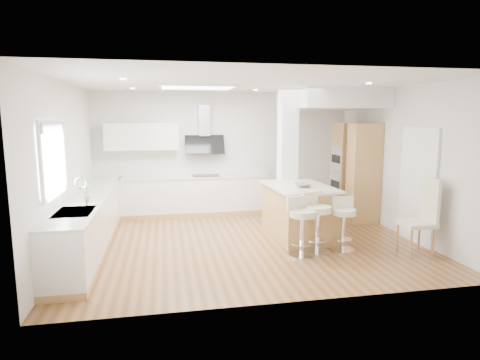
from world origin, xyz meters
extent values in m
plane|color=#8F5F35|center=(0.00, 0.00, 0.00)|extent=(6.00, 6.00, 0.00)
cube|color=silver|center=(0.00, 0.00, 0.00)|extent=(6.00, 5.00, 0.02)
cube|color=silver|center=(0.00, 2.50, 1.40)|extent=(6.00, 0.04, 2.80)
cube|color=silver|center=(-3.00, 0.00, 1.40)|extent=(0.04, 5.00, 2.80)
cube|color=silver|center=(3.00, 0.00, 1.40)|extent=(0.04, 5.00, 2.80)
cube|color=white|center=(-0.80, 0.60, 2.77)|extent=(1.40, 0.95, 0.05)
cube|color=white|center=(-0.80, 0.60, 2.76)|extent=(1.25, 0.80, 0.03)
cylinder|color=white|center=(-2.00, 1.50, 2.78)|extent=(0.10, 0.10, 0.02)
cylinder|color=white|center=(-2.00, -0.50, 2.78)|extent=(0.10, 0.10, 0.02)
cylinder|color=white|center=(0.50, 1.50, 2.78)|extent=(0.10, 0.10, 0.02)
cylinder|color=white|center=(2.00, 1.00, 2.78)|extent=(0.10, 0.10, 0.02)
cylinder|color=white|center=(2.00, -0.50, 2.78)|extent=(0.10, 0.10, 0.02)
cube|color=silver|center=(-2.96, -0.90, 1.65)|extent=(0.03, 1.15, 0.95)
cube|color=white|center=(-2.95, -0.90, 2.15)|extent=(0.04, 1.28, 0.06)
cube|color=white|center=(-2.95, -0.90, 1.15)|extent=(0.04, 1.28, 0.06)
cube|color=white|center=(-2.95, -1.51, 1.65)|extent=(0.04, 0.06, 0.95)
cube|color=white|center=(-2.95, -0.29, 1.65)|extent=(0.04, 0.06, 0.95)
cube|color=#999CA0|center=(-2.94, -0.90, 2.08)|extent=(0.03, 1.18, 0.14)
cube|color=#4D463D|center=(2.99, -0.60, 1.00)|extent=(0.02, 0.90, 2.00)
cube|color=white|center=(2.97, -0.60, 1.00)|extent=(0.05, 1.00, 2.10)
cube|color=tan|center=(-2.70, 0.25, 0.05)|extent=(0.60, 4.50, 0.10)
cube|color=white|center=(-2.70, 0.25, 0.48)|extent=(0.60, 4.50, 0.76)
cube|color=beige|center=(-2.70, 0.25, 0.88)|extent=(0.63, 4.50, 0.04)
cube|color=#B2B3B7|center=(-2.70, -1.00, 0.89)|extent=(0.50, 0.75, 0.02)
cube|color=#B2B3B7|center=(-2.70, -1.18, 0.84)|extent=(0.40, 0.34, 0.10)
cube|color=#B2B3B7|center=(-2.70, -0.82, 0.84)|extent=(0.40, 0.34, 0.10)
cylinder|color=silver|center=(-2.58, -0.70, 1.08)|extent=(0.02, 0.02, 0.36)
torus|color=silver|center=(-2.65, -0.70, 1.26)|extent=(0.18, 0.02, 0.18)
imported|color=#4A7F40|center=(-2.65, -0.35, 1.06)|extent=(0.17, 0.12, 0.33)
cube|color=tan|center=(-0.75, 2.20, 0.05)|extent=(3.30, 0.60, 0.10)
cube|color=white|center=(-0.75, 2.20, 0.48)|extent=(3.30, 0.60, 0.76)
cube|color=beige|center=(-0.75, 2.20, 0.88)|extent=(3.33, 0.63, 0.04)
cube|color=black|center=(-0.50, 2.20, 0.91)|extent=(0.60, 0.40, 0.01)
cube|color=white|center=(-1.90, 2.33, 1.80)|extent=(1.60, 0.34, 0.60)
cube|color=#B2B3B7|center=(-0.50, 2.40, 2.15)|extent=(0.25, 0.18, 0.70)
cube|color=black|center=(-0.50, 2.32, 1.60)|extent=(0.90, 0.26, 0.44)
cube|color=white|center=(1.05, 0.95, 1.40)|extent=(0.35, 0.35, 2.80)
cube|color=silver|center=(2.10, 1.40, 2.60)|extent=(1.78, 2.20, 0.40)
cube|color=tan|center=(2.68, 1.50, 1.05)|extent=(0.62, 0.62, 2.10)
cube|color=tan|center=(2.68, 0.80, 1.05)|extent=(0.62, 0.40, 2.10)
cube|color=#B2B3B7|center=(2.37, 1.50, 1.30)|extent=(0.02, 0.55, 0.55)
cube|color=#B2B3B7|center=(2.37, 1.50, 0.72)|extent=(0.02, 0.55, 0.55)
cube|color=black|center=(2.36, 1.50, 1.30)|extent=(0.01, 0.45, 0.18)
cube|color=black|center=(2.36, 1.50, 0.72)|extent=(0.01, 0.45, 0.18)
cube|color=tan|center=(1.01, 0.08, 0.47)|extent=(1.06, 1.57, 0.93)
cube|color=beige|center=(1.01, 0.08, 0.95)|extent=(1.15, 1.66, 0.04)
imported|color=gray|center=(1.02, -0.08, 1.01)|extent=(0.30, 0.30, 0.07)
sphere|color=orange|center=(1.06, -0.08, 1.01)|extent=(0.08, 0.08, 0.08)
sphere|color=orange|center=(0.98, -0.07, 1.01)|extent=(0.08, 0.08, 0.08)
sphere|color=#71A236|center=(1.02, -0.13, 1.01)|extent=(0.08, 0.08, 0.08)
cylinder|color=silver|center=(0.71, -0.96, 0.01)|extent=(0.53, 0.53, 0.03)
cylinder|color=silver|center=(0.71, -0.96, 0.34)|extent=(0.08, 0.08, 0.63)
cylinder|color=silver|center=(0.71, -0.96, 0.21)|extent=(0.41, 0.41, 0.01)
cylinder|color=beige|center=(0.71, -0.96, 0.70)|extent=(0.51, 0.51, 0.10)
cube|color=beige|center=(0.67, -0.81, 0.85)|extent=(0.37, 0.15, 0.21)
cylinder|color=silver|center=(1.02, -0.85, 0.02)|extent=(0.57, 0.57, 0.03)
cylinder|color=silver|center=(1.02, -0.85, 0.36)|extent=(0.09, 0.09, 0.67)
cylinder|color=silver|center=(1.02, -0.85, 0.23)|extent=(0.44, 0.44, 0.02)
cylinder|color=beige|center=(1.02, -0.85, 0.74)|extent=(0.55, 0.55, 0.10)
cube|color=beige|center=(0.97, -0.69, 0.89)|extent=(0.38, 0.18, 0.23)
cylinder|color=silver|center=(1.48, -0.83, 0.01)|extent=(0.50, 0.50, 0.03)
cylinder|color=silver|center=(1.48, -0.83, 0.32)|extent=(0.08, 0.08, 0.60)
cylinder|color=silver|center=(1.48, -0.83, 0.20)|extent=(0.39, 0.39, 0.01)
cylinder|color=beige|center=(1.48, -0.83, 0.67)|extent=(0.48, 0.48, 0.09)
cube|color=beige|center=(1.52, -0.69, 0.81)|extent=(0.35, 0.14, 0.20)
cube|color=beige|center=(2.57, -1.21, 0.51)|extent=(0.50, 0.50, 0.07)
cube|color=beige|center=(2.78, -1.22, 0.87)|extent=(0.07, 0.46, 0.78)
cylinder|color=tan|center=(2.37, -1.40, 0.24)|extent=(0.04, 0.04, 0.48)
cylinder|color=tan|center=(2.38, -1.01, 0.24)|extent=(0.04, 0.04, 0.48)
cylinder|color=tan|center=(2.76, -1.42, 0.24)|extent=(0.04, 0.04, 0.48)
cylinder|color=tan|center=(2.77, -1.03, 0.24)|extent=(0.04, 0.04, 0.48)
camera|label=1|loc=(-1.43, -6.88, 2.22)|focal=30.00mm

